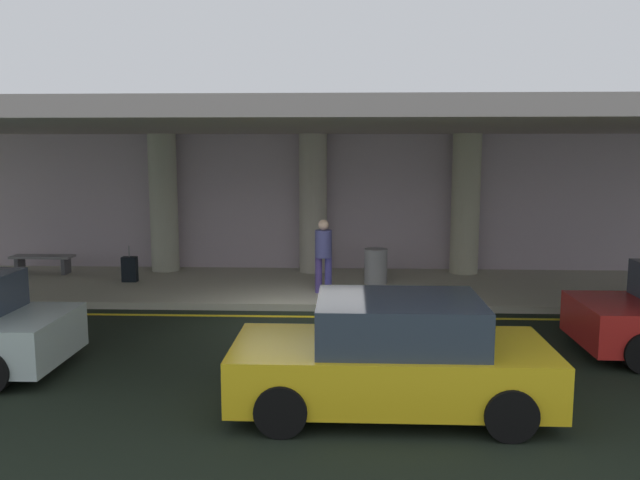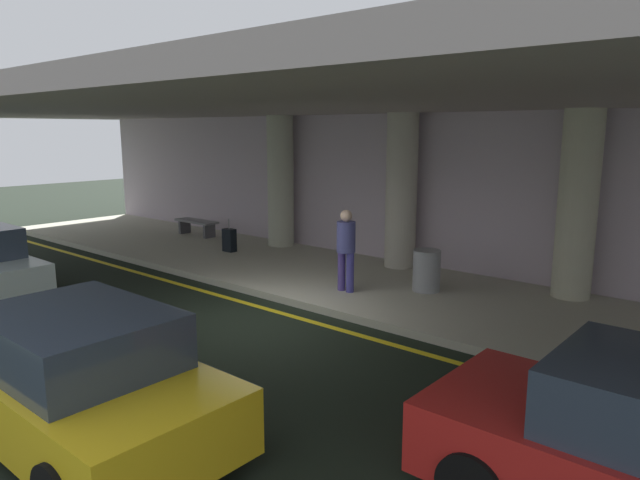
% 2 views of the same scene
% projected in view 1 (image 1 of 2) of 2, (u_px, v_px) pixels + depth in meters
% --- Properties ---
extents(ground_plane, '(60.00, 60.00, 0.00)m').
position_uv_depth(ground_plane, '(300.00, 324.00, 12.62)').
color(ground_plane, black).
extents(sidewalk, '(26.00, 4.20, 0.15)m').
position_uv_depth(sidewalk, '(310.00, 287.00, 15.68)').
color(sidewalk, '#B7B49F').
rests_on(sidewalk, ground).
extents(lane_stripe_yellow, '(26.00, 0.14, 0.01)m').
position_uv_depth(lane_stripe_yellow, '(302.00, 317.00, 13.18)').
color(lane_stripe_yellow, yellow).
rests_on(lane_stripe_yellow, ground).
extents(support_column_far_left, '(0.74, 0.74, 3.65)m').
position_uv_depth(support_column_far_left, '(164.00, 203.00, 17.20)').
color(support_column_far_left, '#AFB09A').
rests_on(support_column_far_left, sidewalk).
extents(support_column_left_mid, '(0.74, 0.74, 3.65)m').
position_uv_depth(support_column_left_mid, '(313.00, 203.00, 17.03)').
color(support_column_left_mid, '#B5AE9D').
rests_on(support_column_left_mid, sidewalk).
extents(support_column_center, '(0.74, 0.74, 3.65)m').
position_uv_depth(support_column_center, '(465.00, 204.00, 16.86)').
color(support_column_center, '#B7B498').
rests_on(support_column_center, sidewalk).
extents(ceiling_overhang, '(28.00, 13.20, 0.30)m').
position_uv_depth(ceiling_overhang, '(308.00, 125.00, 14.64)').
color(ceiling_overhang, '#9D908F').
rests_on(ceiling_overhang, support_column_far_left).
extents(terminal_back_wall, '(26.00, 0.30, 3.80)m').
position_uv_depth(terminal_back_wall, '(314.00, 204.00, 17.65)').
color(terminal_back_wall, '#BCABB9').
rests_on(terminal_back_wall, ground).
extents(car_yellow_taxi, '(4.10, 1.92, 1.50)m').
position_uv_depth(car_yellow_taxi, '(393.00, 357.00, 8.38)').
color(car_yellow_taxi, yellow).
rests_on(car_yellow_taxi, ground).
extents(traveler_with_luggage, '(0.38, 0.38, 1.68)m').
position_uv_depth(traveler_with_luggage, '(323.00, 251.00, 14.57)').
color(traveler_with_luggage, '#4A3A88').
rests_on(traveler_with_luggage, sidewalk).
extents(suitcase_upright_primary, '(0.36, 0.22, 0.90)m').
position_uv_depth(suitcase_upright_primary, '(130.00, 269.00, 15.90)').
color(suitcase_upright_primary, black).
rests_on(suitcase_upright_primary, sidewalk).
extents(bench_metal, '(1.60, 0.50, 0.48)m').
position_uv_depth(bench_metal, '(43.00, 260.00, 16.93)').
color(bench_metal, slate).
rests_on(bench_metal, sidewalk).
extents(trash_bin_steel, '(0.56, 0.56, 0.85)m').
position_uv_depth(trash_bin_steel, '(376.00, 266.00, 15.68)').
color(trash_bin_steel, gray).
rests_on(trash_bin_steel, sidewalk).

